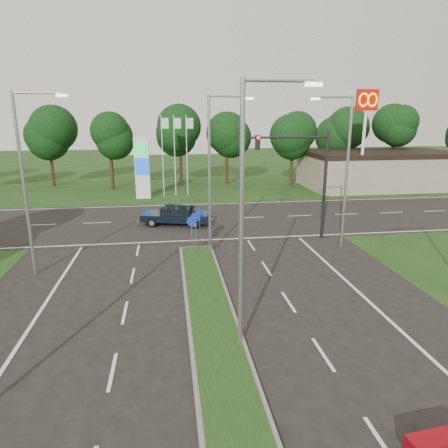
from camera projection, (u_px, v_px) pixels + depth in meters
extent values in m
cube|color=#183210|center=(178.00, 169.00, 60.95)|extent=(160.00, 50.00, 0.02)
cube|color=black|center=(189.00, 220.00, 31.31)|extent=(160.00, 12.00, 0.02)
cube|color=slate|center=(226.00, 380.00, 12.18)|extent=(2.00, 26.00, 0.12)
cube|color=gray|center=(377.00, 170.00, 45.21)|extent=(16.00, 9.00, 4.00)
cylinder|color=gray|center=(241.00, 223.00, 13.04)|extent=(0.16, 0.16, 9.00)
cylinder|color=gray|center=(279.00, 81.00, 12.04)|extent=(2.20, 0.10, 0.10)
cube|color=#FFF2CC|center=(314.00, 85.00, 12.21)|extent=(0.50, 0.22, 0.12)
cylinder|color=gray|center=(209.00, 178.00, 22.60)|extent=(0.16, 0.16, 9.00)
cylinder|color=gray|center=(229.00, 96.00, 21.60)|extent=(2.20, 0.10, 0.10)
cube|color=#FFF2CC|center=(249.00, 98.00, 21.77)|extent=(0.50, 0.22, 0.12)
cylinder|color=gray|center=(24.00, 188.00, 19.44)|extent=(0.16, 0.16, 9.00)
cylinder|color=gray|center=(37.00, 93.00, 18.44)|extent=(2.20, 0.10, 0.10)
cube|color=#FFF2CC|center=(62.00, 95.00, 18.61)|extent=(0.50, 0.22, 0.12)
cylinder|color=gray|center=(347.00, 175.00, 23.70)|extent=(0.16, 0.16, 9.00)
cylinder|color=gray|center=(334.00, 97.00, 22.40)|extent=(2.20, 0.10, 0.10)
cube|color=#FFF2CC|center=(315.00, 99.00, 22.28)|extent=(0.50, 0.22, 0.12)
cylinder|color=black|center=(325.00, 186.00, 25.80)|extent=(0.20, 0.20, 7.00)
cylinder|color=black|center=(289.00, 137.00, 24.66)|extent=(5.00, 0.14, 0.14)
cube|color=black|center=(258.00, 143.00, 24.47)|extent=(0.28, 0.28, 0.90)
sphere|color=#FF190C|center=(258.00, 138.00, 24.22)|extent=(0.20, 0.20, 0.20)
cylinder|color=gray|center=(192.00, 238.00, 22.86)|extent=(0.06, 0.06, 2.20)
cylinder|color=#0C26A5|center=(192.00, 221.00, 22.60)|extent=(0.56, 0.04, 0.56)
cylinder|color=gray|center=(196.00, 233.00, 23.86)|extent=(0.06, 0.06, 2.20)
cylinder|color=#0C26A5|center=(196.00, 217.00, 23.60)|extent=(0.56, 0.04, 0.56)
cylinder|color=gray|center=(200.00, 230.00, 24.57)|extent=(0.06, 0.06, 2.20)
cylinder|color=#0C26A5|center=(200.00, 214.00, 24.30)|extent=(0.56, 0.04, 0.56)
cube|color=silver|center=(142.00, 168.00, 38.60)|extent=(1.40, 0.30, 6.00)
cube|color=#0CA53F|center=(141.00, 150.00, 37.95)|extent=(1.30, 0.08, 1.20)
cube|color=#0C3FBF|center=(142.00, 166.00, 38.37)|extent=(1.30, 0.08, 1.60)
cylinder|color=silver|center=(163.00, 157.00, 39.56)|extent=(0.08, 0.08, 8.00)
cube|color=#B2D8B2|center=(165.00, 123.00, 38.77)|extent=(0.70, 0.02, 1.00)
cylinder|color=silver|center=(175.00, 156.00, 39.72)|extent=(0.08, 0.08, 8.00)
cube|color=#B2D8B2|center=(177.00, 123.00, 38.93)|extent=(0.70, 0.02, 1.00)
cylinder|color=silver|center=(187.00, 156.00, 39.88)|extent=(0.08, 0.08, 8.00)
cube|color=#B2D8B2|center=(190.00, 123.00, 39.09)|extent=(0.70, 0.02, 1.00)
cylinder|color=silver|center=(363.00, 146.00, 40.07)|extent=(0.30, 0.30, 10.00)
cube|color=#BF0C07|center=(367.00, 100.00, 38.92)|extent=(2.20, 0.35, 2.00)
torus|color=#FFC600|center=(364.00, 100.00, 38.65)|extent=(1.06, 0.16, 1.06)
torus|color=#FFC600|center=(373.00, 100.00, 38.77)|extent=(1.06, 0.16, 1.06)
cylinder|color=black|center=(181.00, 167.00, 46.03)|extent=(0.36, 0.36, 4.40)
sphere|color=black|center=(180.00, 129.00, 44.91)|extent=(6.00, 6.00, 6.00)
sphere|color=black|center=(183.00, 120.00, 44.50)|extent=(4.80, 4.80, 4.80)
cube|color=black|center=(176.00, 217.00, 29.75)|extent=(5.30, 3.22, 0.51)
cube|color=black|center=(177.00, 210.00, 29.61)|extent=(2.54, 2.22, 0.47)
cube|color=black|center=(177.00, 207.00, 29.55)|extent=(2.13, 2.02, 0.04)
cylinder|color=black|center=(152.00, 223.00, 29.11)|extent=(0.73, 0.40, 0.70)
cylinder|color=black|center=(159.00, 217.00, 30.89)|extent=(0.73, 0.40, 0.70)
cylinder|color=black|center=(195.00, 224.00, 28.74)|extent=(0.73, 0.40, 0.70)
cylinder|color=black|center=(199.00, 218.00, 30.53)|extent=(0.73, 0.40, 0.70)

